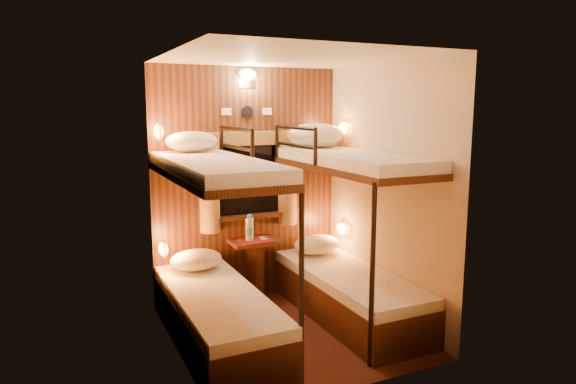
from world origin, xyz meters
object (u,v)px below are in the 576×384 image
bunk_right (348,261)px  bottle_left (249,230)px  bottle_right (250,228)px  bunk_left (217,280)px  table (255,262)px

bunk_right → bottle_left: bunk_right is taller
bottle_left → bottle_right: (0.04, 0.07, -0.00)m
bottle_left → bottle_right: 0.08m
bunk_right → bottle_right: size_ratio=7.29×
bunk_left → table: (0.65, 0.78, -0.14)m
bunk_right → bottle_left: bearing=133.1°
bottle_left → bottle_right: size_ratio=1.02×
bunk_left → bottle_left: size_ratio=7.12×
bunk_left → bottle_right: bearing=53.2°
table → bottle_left: 0.36m
bunk_right → bottle_right: bearing=129.2°
bunk_right → bottle_right: (-0.68, 0.83, 0.20)m
bunk_left → bottle_right: bunk_left is taller
bunk_right → bottle_right: bunk_right is taller
bottle_left → bunk_right: bearing=-46.9°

